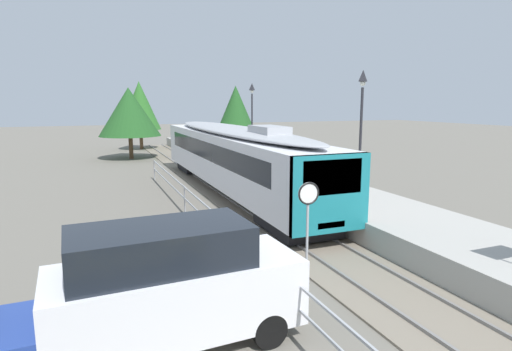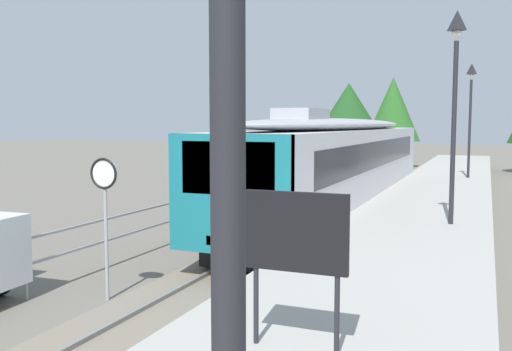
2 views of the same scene
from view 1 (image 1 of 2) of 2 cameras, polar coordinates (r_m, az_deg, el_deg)
The scene contains 12 objects.
ground_plane at distance 19.86m, azimuth -9.40°, elevation -4.36°, with size 160.00×160.00×0.00m, color #6B665B.
track_rails at distance 20.67m, azimuth -1.24°, elevation -3.57°, with size 3.20×60.00×0.14m.
commuter_train at distance 22.37m, azimuth -3.27°, elevation 2.95°, with size 2.82×20.11×3.74m.
station_platform at distance 21.90m, azimuth 6.74°, elevation -1.75°, with size 3.90×60.00×0.90m, color #A8A59E.
platform_lamp_mid_platform at distance 19.21m, azimuth 14.20°, elevation 8.94°, with size 0.34×0.34×5.35m.
platform_lamp_far_end at distance 31.03m, azimuth -0.55°, elevation 9.46°, with size 0.34×0.34×5.35m.
speed_limit_sign at distance 11.09m, azimuth 7.12°, elevation -4.32°, with size 0.61×0.10×2.81m.
carpark_fence at distance 10.36m, azimuth 1.12°, elevation -12.36°, with size 0.06×36.06×1.25m.
parked_van_white at distance 8.68m, azimuth -11.19°, elevation -14.33°, with size 4.99×2.18×2.51m.
tree_behind_carpark at distance 38.10m, azimuth -16.88°, elevation 8.28°, with size 5.27×5.27×6.16m.
tree_behind_station_far at distance 46.84m, azimuth -2.77°, elevation 9.30°, with size 3.99×3.99×6.74m.
tree_distant_left at distance 45.74m, azimuth -15.55°, elevation 9.15°, with size 4.21×4.21×7.06m.
Camera 1 is at (-7.04, 3.17, 4.82)m, focal length 29.38 mm.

